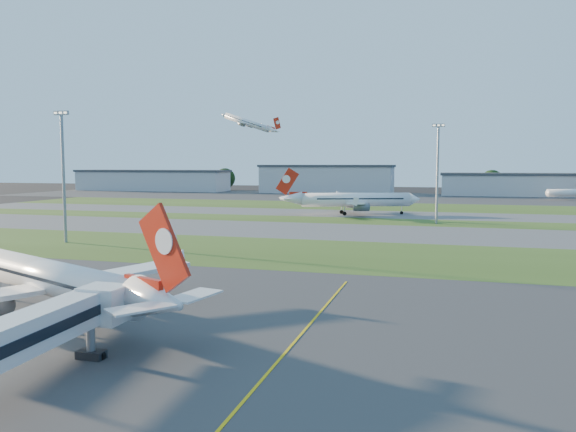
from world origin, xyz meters
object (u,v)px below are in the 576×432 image
(airliner_parked, at_px, (54,280))
(mini_jet_near, at_px, (576,192))
(light_mast_centre, at_px, (438,167))
(airliner_taxiing, at_px, (354,200))
(light_mast_west, at_px, (63,168))

(airliner_parked, distance_m, mini_jet_near, 239.25)
(mini_jet_near, xyz_separation_m, light_mast_centre, (-56.39, -117.98, 11.53))
(mini_jet_near, bearing_deg, airliner_taxiing, -153.77)
(airliner_taxiing, bearing_deg, light_mast_west, 40.39)
(mini_jet_near, xyz_separation_m, light_mast_west, (-126.39, -173.98, 11.53))
(airliner_parked, distance_m, light_mast_west, 59.41)
(airliner_taxiing, distance_m, mini_jet_near, 126.50)
(airliner_parked, height_order, light_mast_centre, light_mast_centre)
(airliner_parked, xyz_separation_m, airliner_taxiing, (10.50, 124.00, 0.65))
(airliner_taxiing, xyz_separation_m, light_mast_centre, (24.83, -21.00, 10.29))
(light_mast_west, height_order, light_mast_centre, same)
(airliner_taxiing, bearing_deg, airliner_parked, 65.94)
(mini_jet_near, bearing_deg, light_mast_west, -149.82)
(airliner_parked, height_order, light_mast_west, light_mast_west)
(airliner_taxiing, height_order, mini_jet_near, airliner_taxiing)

